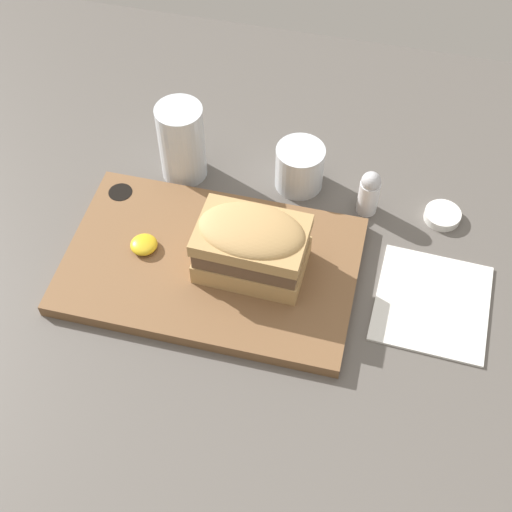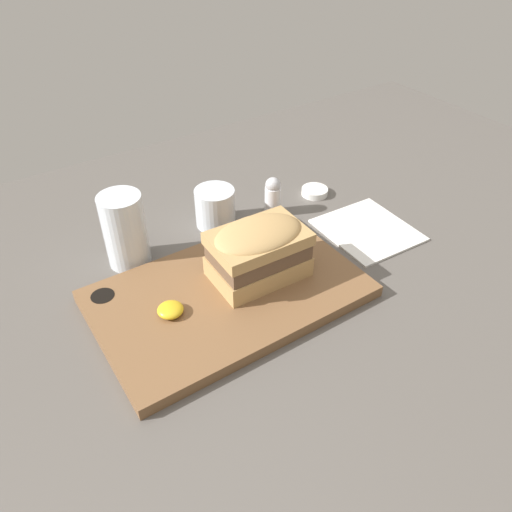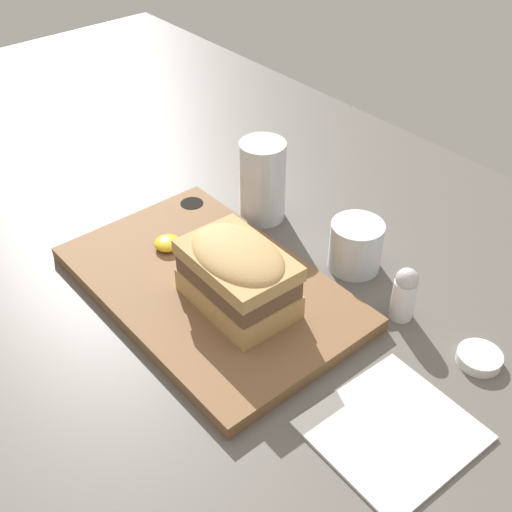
{
  "view_description": "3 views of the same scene",
  "coord_description": "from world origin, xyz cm",
  "px_view_note": "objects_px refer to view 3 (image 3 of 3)",
  "views": [
    {
      "loc": [
        24.37,
        -58.4,
        79.75
      ],
      "look_at": [
        11.64,
        -5.55,
        7.67
      ],
      "focal_mm": 50.0,
      "sensor_mm": 36.0,
      "label": 1
    },
    {
      "loc": [
        -21.44,
        -52.74,
        52.88
      ],
      "look_at": [
        10.28,
        -4.86,
        7.8
      ],
      "focal_mm": 35.0,
      "sensor_mm": 36.0,
      "label": 2
    },
    {
      "loc": [
        56.45,
        -40.4,
        57.17
      ],
      "look_at": [
        10.52,
        -1.52,
        9.38
      ],
      "focal_mm": 45.0,
      "sensor_mm": 36.0,
      "label": 3
    }
  ],
  "objects_px": {
    "serving_board": "(209,286)",
    "sandwich": "(238,273)",
    "wine_glass": "(355,248)",
    "salt_shaker": "(404,293)",
    "condiment_dish": "(479,358)",
    "napkin": "(393,431)",
    "water_glass": "(262,186)"
  },
  "relations": [
    {
      "from": "condiment_dish",
      "to": "sandwich",
      "type": "bearing_deg",
      "value": -146.31
    },
    {
      "from": "sandwich",
      "to": "water_glass",
      "type": "bearing_deg",
      "value": 131.55
    },
    {
      "from": "water_glass",
      "to": "condiment_dish",
      "type": "relative_size",
      "value": 2.39
    },
    {
      "from": "wine_glass",
      "to": "serving_board",
      "type": "bearing_deg",
      "value": -114.81
    },
    {
      "from": "sandwich",
      "to": "condiment_dish",
      "type": "xyz_separation_m",
      "value": [
        0.24,
        0.16,
        -0.06
      ]
    },
    {
      "from": "sandwich",
      "to": "wine_glass",
      "type": "height_order",
      "value": "sandwich"
    },
    {
      "from": "serving_board",
      "to": "sandwich",
      "type": "bearing_deg",
      "value": 3.15
    },
    {
      "from": "water_glass",
      "to": "wine_glass",
      "type": "relative_size",
      "value": 1.74
    },
    {
      "from": "sandwich",
      "to": "salt_shaker",
      "type": "xyz_separation_m",
      "value": [
        0.13,
        0.15,
        -0.03
      ]
    },
    {
      "from": "serving_board",
      "to": "wine_glass",
      "type": "bearing_deg",
      "value": 65.19
    },
    {
      "from": "serving_board",
      "to": "napkin",
      "type": "relative_size",
      "value": 2.4
    },
    {
      "from": "serving_board",
      "to": "sandwich",
      "type": "xyz_separation_m",
      "value": [
        0.06,
        0.0,
        0.06
      ]
    },
    {
      "from": "salt_shaker",
      "to": "napkin",
      "type": "bearing_deg",
      "value": -52.73
    },
    {
      "from": "condiment_dish",
      "to": "water_glass",
      "type": "bearing_deg",
      "value": 179.76
    },
    {
      "from": "water_glass",
      "to": "condiment_dish",
      "type": "distance_m",
      "value": 0.38
    },
    {
      "from": "condiment_dish",
      "to": "wine_glass",
      "type": "bearing_deg",
      "value": 174.95
    },
    {
      "from": "wine_glass",
      "to": "sandwich",
      "type": "bearing_deg",
      "value": -98.78
    },
    {
      "from": "serving_board",
      "to": "condiment_dish",
      "type": "relative_size",
      "value": 7.55
    },
    {
      "from": "sandwich",
      "to": "salt_shaker",
      "type": "bearing_deg",
      "value": 48.74
    },
    {
      "from": "napkin",
      "to": "condiment_dish",
      "type": "distance_m",
      "value": 0.15
    },
    {
      "from": "wine_glass",
      "to": "napkin",
      "type": "xyz_separation_m",
      "value": [
        0.21,
        -0.17,
        -0.03
      ]
    },
    {
      "from": "sandwich",
      "to": "wine_glass",
      "type": "relative_size",
      "value": 2.01
    },
    {
      "from": "napkin",
      "to": "sandwich",
      "type": "bearing_deg",
      "value": -177.53
    },
    {
      "from": "wine_glass",
      "to": "salt_shaker",
      "type": "xyz_separation_m",
      "value": [
        0.1,
        -0.03,
        0.01
      ]
    },
    {
      "from": "condiment_dish",
      "to": "salt_shaker",
      "type": "bearing_deg",
      "value": -175.24
    },
    {
      "from": "condiment_dish",
      "to": "serving_board",
      "type": "bearing_deg",
      "value": -151.19
    },
    {
      "from": "napkin",
      "to": "condiment_dish",
      "type": "bearing_deg",
      "value": 89.82
    },
    {
      "from": "wine_glass",
      "to": "condiment_dish",
      "type": "xyz_separation_m",
      "value": [
        0.21,
        -0.02,
        -0.02
      ]
    },
    {
      "from": "sandwich",
      "to": "condiment_dish",
      "type": "bearing_deg",
      "value": 33.69
    },
    {
      "from": "wine_glass",
      "to": "napkin",
      "type": "distance_m",
      "value": 0.27
    },
    {
      "from": "sandwich",
      "to": "napkin",
      "type": "distance_m",
      "value": 0.25
    },
    {
      "from": "napkin",
      "to": "salt_shaker",
      "type": "distance_m",
      "value": 0.18
    }
  ]
}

